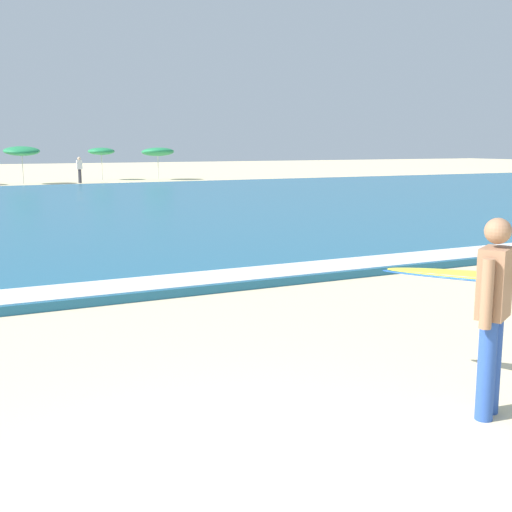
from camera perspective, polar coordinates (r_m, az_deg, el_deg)
The scene contains 6 objects.
surf_foam at distance 10.24m, azimuth -15.97°, elevation -2.92°, with size 120.00×1.03×0.01m, color white.
surfer_with_board at distance 6.06m, azimuth 20.64°, elevation -3.27°, with size 1.46×2.25×1.73m.
beach_umbrella_3 at distance 41.03m, azimuth -19.87°, elevation 8.65°, with size 2.07×2.10×2.29m.
beach_umbrella_4 at distance 44.39m, azimuth -13.42°, elevation 8.92°, with size 1.72×1.73×2.13m.
beach_umbrella_5 at distance 43.92m, azimuth -8.61°, elevation 9.02°, with size 2.14×2.17×2.18m.
beachgoer_near_row_left at distance 41.17m, azimuth -15.22°, elevation 7.36°, with size 0.32×0.20×1.58m.
Camera 1 is at (-1.72, -3.36, 2.33)m, focal length 45.61 mm.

